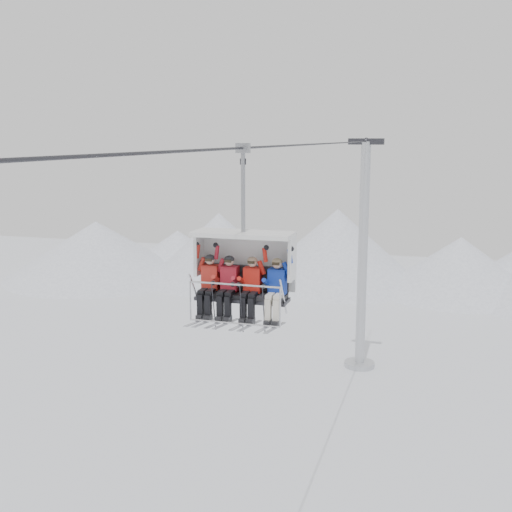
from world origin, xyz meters
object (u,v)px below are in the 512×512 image
(skier_far_left, at_px, (209,283))
(skier_far_right, at_px, (276,288))
(skier_center_left, at_px, (228,285))
(skier_center_right, at_px, (251,286))
(lift_tower_right, at_px, (362,272))
(chairlift_carrier, at_px, (245,263))

(skier_far_left, relative_size, skier_far_right, 1.00)
(skier_center_left, xyz_separation_m, skier_center_right, (0.55, 0.00, 0.00))
(lift_tower_right, xyz_separation_m, skier_far_right, (0.83, -23.22, 4.42))
(lift_tower_right, xyz_separation_m, skier_far_left, (-0.78, -23.22, 4.42))
(lift_tower_right, xyz_separation_m, skier_center_left, (-0.31, -23.22, 4.42))
(lift_tower_right, distance_m, skier_far_right, 23.65)
(skier_center_left, height_order, skier_center_right, same)
(skier_far_left, xyz_separation_m, skier_center_left, (0.47, 0.00, 0.00))
(skier_center_right, bearing_deg, skier_far_right, 0.00)
(lift_tower_right, relative_size, skier_center_right, 7.99)
(lift_tower_right, relative_size, skier_far_left, 7.99)
(skier_far_left, bearing_deg, chairlift_carrier, 21.24)
(skier_center_right, bearing_deg, lift_tower_right, 90.60)
(skier_center_left, distance_m, skier_far_right, 1.13)
(chairlift_carrier, distance_m, skier_center_right, 0.61)
(chairlift_carrier, bearing_deg, lift_tower_right, 90.00)
(chairlift_carrier, bearing_deg, skier_center_left, -135.40)
(skier_center_right, bearing_deg, skier_far_left, 180.00)
(chairlift_carrier, bearing_deg, skier_far_right, -20.24)
(skier_far_left, relative_size, skier_center_left, 1.00)
(lift_tower_right, relative_size, chairlift_carrier, 3.38)
(lift_tower_right, bearing_deg, skier_far_left, -91.93)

